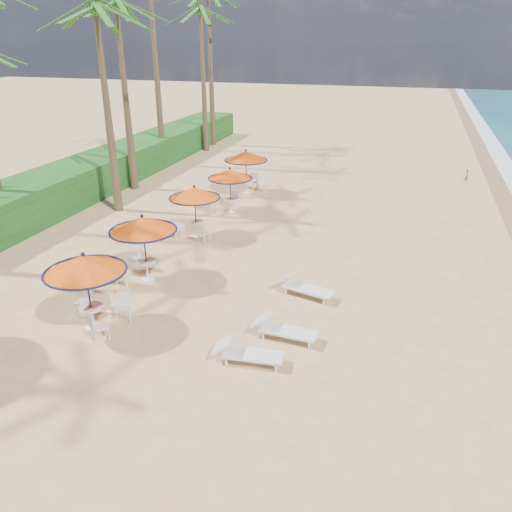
# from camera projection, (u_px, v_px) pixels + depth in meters

# --- Properties ---
(ground) EXTENTS (160.00, 160.00, 0.00)m
(ground) POSITION_uv_depth(u_px,v_px,m) (264.00, 352.00, 13.66)
(ground) COLOR tan
(ground) RESTS_ON ground
(scrub_hedge) EXTENTS (3.00, 40.00, 1.80)m
(scrub_hedge) POSITION_uv_depth(u_px,v_px,m) (80.00, 180.00, 26.58)
(scrub_hedge) COLOR #194716
(scrub_hedge) RESTS_ON ground
(station_0) EXTENTS (2.35, 2.35, 2.45)m
(station_0) POSITION_uv_depth(u_px,v_px,m) (87.00, 273.00, 14.11)
(station_0) COLOR black
(station_0) RESTS_ON ground
(station_1) EXTENTS (2.34, 2.34, 2.44)m
(station_1) POSITION_uv_depth(u_px,v_px,m) (141.00, 230.00, 17.03)
(station_1) COLOR black
(station_1) RESTS_ON ground
(station_2) EXTENTS (2.18, 2.18, 2.27)m
(station_2) POSITION_uv_depth(u_px,v_px,m) (194.00, 198.00, 20.83)
(station_2) COLOR black
(station_2) RESTS_ON ground
(station_3) EXTENTS (2.14, 2.14, 2.24)m
(station_3) POSITION_uv_depth(u_px,v_px,m) (229.00, 179.00, 23.88)
(station_3) COLOR black
(station_3) RESTS_ON ground
(station_4) EXTENTS (2.33, 2.33, 2.43)m
(station_4) POSITION_uv_depth(u_px,v_px,m) (248.00, 161.00, 26.79)
(station_4) COLOR black
(station_4) RESTS_ON ground
(lounger_near) EXTENTS (1.93, 0.76, 0.67)m
(lounger_near) POSITION_uv_depth(u_px,v_px,m) (245.00, 352.00, 13.11)
(lounger_near) COLOR silver
(lounger_near) RESTS_ON ground
(lounger_mid) EXTENTS (1.95, 0.71, 0.69)m
(lounger_mid) POSITION_uv_depth(u_px,v_px,m) (282.00, 329.00, 14.16)
(lounger_mid) COLOR silver
(lounger_mid) RESTS_ON ground
(lounger_far) EXTENTS (2.05, 1.10, 0.70)m
(lounger_far) POSITION_uv_depth(u_px,v_px,m) (303.00, 286.00, 16.54)
(lounger_far) COLOR silver
(lounger_far) RESTS_ON ground
(palm_3) EXTENTS (5.00, 5.00, 9.25)m
(palm_3) POSITION_uv_depth(u_px,v_px,m) (97.00, 23.00, 21.36)
(palm_3) COLOR brown
(palm_3) RESTS_ON ground
(palm_4) EXTENTS (5.00, 5.00, 9.63)m
(palm_4) POSITION_uv_depth(u_px,v_px,m) (117.00, 17.00, 24.74)
(palm_4) COLOR brown
(palm_4) RESTS_ON ground
(palm_6) EXTENTS (5.00, 5.00, 9.74)m
(palm_6) POSITION_uv_depth(u_px,v_px,m) (201.00, 20.00, 34.04)
(palm_6) COLOR brown
(palm_6) RESTS_ON ground
(palm_7) EXTENTS (5.00, 5.00, 10.91)m
(palm_7) POSITION_uv_depth(u_px,v_px,m) (209.00, 4.00, 35.61)
(palm_7) COLOR brown
(palm_7) RESTS_ON ground
(person) EXTENTS (0.29, 0.35, 0.82)m
(person) POSITION_uv_depth(u_px,v_px,m) (467.00, 175.00, 29.37)
(person) COLOR brown
(person) RESTS_ON ground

